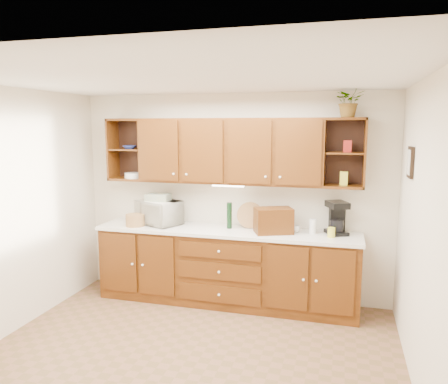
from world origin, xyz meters
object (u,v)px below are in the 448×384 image
Objects in this scene: bread_box at (273,221)px; coffee_maker at (337,218)px; microwave at (159,212)px; potted_plant at (349,101)px.

coffee_maker is (0.72, 0.17, 0.04)m from bread_box.
microwave is 1.29× the size of bread_box.
potted_plant reaches higher than microwave.
potted_plant is (0.08, -0.05, 1.34)m from coffee_maker.
microwave is at bearing 153.21° from bread_box.
coffee_maker is at bearing 26.58° from microwave.
bread_box is at bearing 168.28° from coffee_maker.
potted_plant reaches higher than bread_box.
potted_plant is (2.31, 0.03, 1.38)m from microwave.
microwave is at bearing -179.27° from potted_plant.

